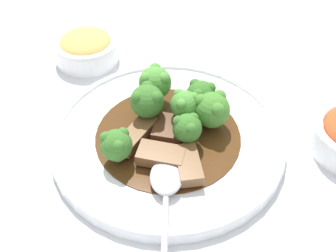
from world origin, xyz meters
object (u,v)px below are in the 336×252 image
at_px(broccoli_floret_4, 155,82).
at_px(beef_strip_0, 188,165).
at_px(broccoli_floret_1, 147,101).
at_px(broccoli_floret_6, 116,145).
at_px(main_plate, 168,139).
at_px(beef_strip_1, 159,155).
at_px(broccoli_floret_0, 212,109).
at_px(serving_spoon, 166,187).
at_px(broccoli_floret_3, 187,128).
at_px(broccoli_floret_2, 201,95).
at_px(side_bowl_appetizer, 86,47).
at_px(broccoli_floret_5, 184,104).
at_px(beef_strip_2, 170,128).
at_px(beef_strip_3, 136,135).

bearing_deg(broccoli_floret_4, beef_strip_0, 119.40).
relative_size(broccoli_floret_1, broccoli_floret_6, 1.26).
relative_size(main_plate, beef_strip_0, 4.85).
bearing_deg(beef_strip_1, broccoli_floret_0, -126.31).
bearing_deg(broccoli_floret_4, serving_spoon, 106.50).
relative_size(main_plate, broccoli_floret_4, 5.73).
bearing_deg(beef_strip_0, beef_strip_1, -11.77).
bearing_deg(beef_strip_0, broccoli_floret_6, -0.06).
bearing_deg(broccoli_floret_1, broccoli_floret_3, 151.81).
xyz_separation_m(broccoli_floret_2, side_bowl_appetizer, (0.20, -0.11, -0.03)).
bearing_deg(broccoli_floret_6, broccoli_floret_5, -130.83).
bearing_deg(broccoli_floret_5, side_bowl_appetizer, -36.66).
bearing_deg(broccoli_floret_2, beef_strip_0, 90.45).
bearing_deg(side_bowl_appetizer, broccoli_floret_4, 143.60).
relative_size(broccoli_floret_0, broccoli_floret_5, 1.01).
bearing_deg(broccoli_floret_3, broccoli_floret_4, -51.80).
xyz_separation_m(beef_strip_2, broccoli_floret_6, (0.06, 0.06, 0.02)).
bearing_deg(broccoli_floret_1, broccoli_floret_6, 74.39).
distance_m(broccoli_floret_0, broccoli_floret_5, 0.04).
bearing_deg(broccoli_floret_2, broccoli_floret_5, 52.81).
distance_m(main_plate, beef_strip_3, 0.05).
distance_m(broccoli_floret_0, broccoli_floret_2, 0.03).
height_order(beef_strip_3, broccoli_floret_6, broccoli_floret_6).
relative_size(beef_strip_0, beef_strip_3, 0.85).
bearing_deg(broccoli_floret_3, side_bowl_appetizer, -41.84).
bearing_deg(broccoli_floret_2, side_bowl_appetizer, -29.10).
relative_size(beef_strip_2, serving_spoon, 0.25).
height_order(beef_strip_2, broccoli_floret_3, broccoli_floret_3).
relative_size(beef_strip_0, broccoli_floret_1, 1.16).
distance_m(broccoli_floret_5, side_bowl_appetizer, 0.23).
bearing_deg(beef_strip_2, broccoli_floret_3, 147.84).
relative_size(beef_strip_0, broccoli_floret_0, 1.28).
xyz_separation_m(main_plate, broccoli_floret_5, (-0.02, -0.03, 0.04)).
relative_size(broccoli_floret_0, broccoli_floret_2, 1.01).
bearing_deg(main_plate, broccoli_floret_1, -35.03).
distance_m(beef_strip_1, broccoli_floret_5, 0.08).
xyz_separation_m(broccoli_floret_1, serving_spoon, (-0.05, 0.12, -0.03)).
distance_m(broccoli_floret_0, broccoli_floret_3, 0.05).
xyz_separation_m(broccoli_floret_1, broccoli_floret_6, (0.02, 0.08, -0.01)).
xyz_separation_m(broccoli_floret_0, broccoli_floret_1, (0.09, 0.01, 0.01)).
xyz_separation_m(broccoli_floret_4, broccoli_floret_5, (-0.05, 0.04, -0.00)).
xyz_separation_m(beef_strip_2, broccoli_floret_5, (-0.01, -0.02, 0.03)).
distance_m(broccoli_floret_2, broccoli_floret_4, 0.07).
bearing_deg(broccoli_floret_6, beef_strip_0, 179.94).
height_order(beef_strip_3, broccoli_floret_2, broccoli_floret_2).
xyz_separation_m(broccoli_floret_0, serving_spoon, (0.04, 0.12, -0.02)).
height_order(beef_strip_2, beef_strip_3, beef_strip_3).
bearing_deg(serving_spoon, beef_strip_3, -54.43).
bearing_deg(broccoli_floret_4, broccoli_floret_1, 87.43).
distance_m(broccoli_floret_3, side_bowl_appetizer, 0.26).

